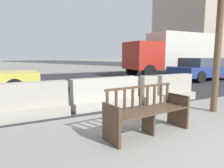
{
  "coord_description": "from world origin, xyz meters",
  "views": [
    {
      "loc": [
        -2.56,
        -1.76,
        1.45
      ],
      "look_at": [
        -0.33,
        2.63,
        0.75
      ],
      "focal_mm": 32.0,
      "sensor_mm": 36.0,
      "label": 1
    }
  ],
  "objects_px": {
    "jersey_barrier_right": "(166,90)",
    "car_sedan_mid": "(202,69)",
    "street_bench": "(148,113)",
    "delivery_truck": "(173,52)",
    "jersey_barrier_left": "(24,104)",
    "jersey_barrier_centre": "(106,95)"
  },
  "relations": [
    {
      "from": "jersey_barrier_right",
      "to": "car_sedan_mid",
      "type": "bearing_deg",
      "value": 29.75
    },
    {
      "from": "street_bench",
      "to": "delivery_truck",
      "type": "relative_size",
      "value": 0.25
    },
    {
      "from": "jersey_barrier_left",
      "to": "jersey_barrier_right",
      "type": "height_order",
      "value": "same"
    },
    {
      "from": "jersey_barrier_centre",
      "to": "street_bench",
      "type": "bearing_deg",
      "value": -93.76
    },
    {
      "from": "jersey_barrier_left",
      "to": "car_sedan_mid",
      "type": "relative_size",
      "value": 0.47
    },
    {
      "from": "jersey_barrier_right",
      "to": "car_sedan_mid",
      "type": "relative_size",
      "value": 0.47
    },
    {
      "from": "car_sedan_mid",
      "to": "delivery_truck",
      "type": "distance_m",
      "value": 3.11
    },
    {
      "from": "street_bench",
      "to": "jersey_barrier_centre",
      "type": "bearing_deg",
      "value": 86.24
    },
    {
      "from": "jersey_barrier_left",
      "to": "delivery_truck",
      "type": "height_order",
      "value": "delivery_truck"
    },
    {
      "from": "jersey_barrier_left",
      "to": "delivery_truck",
      "type": "bearing_deg",
      "value": 30.72
    },
    {
      "from": "jersey_barrier_left",
      "to": "street_bench",
      "type": "bearing_deg",
      "value": -45.49
    },
    {
      "from": "jersey_barrier_centre",
      "to": "car_sedan_mid",
      "type": "xyz_separation_m",
      "value": [
        7.87,
        3.17,
        0.33
      ]
    },
    {
      "from": "street_bench",
      "to": "jersey_barrier_left",
      "type": "bearing_deg",
      "value": 134.51
    },
    {
      "from": "jersey_barrier_right",
      "to": "delivery_truck",
      "type": "bearing_deg",
      "value": 45.37
    },
    {
      "from": "delivery_truck",
      "to": "car_sedan_mid",
      "type": "bearing_deg",
      "value": -97.14
    },
    {
      "from": "car_sedan_mid",
      "to": "delivery_truck",
      "type": "bearing_deg",
      "value": 82.86
    },
    {
      "from": "jersey_barrier_centre",
      "to": "jersey_barrier_right",
      "type": "height_order",
      "value": "same"
    },
    {
      "from": "jersey_barrier_right",
      "to": "delivery_truck",
      "type": "relative_size",
      "value": 0.29
    },
    {
      "from": "jersey_barrier_left",
      "to": "jersey_barrier_right",
      "type": "relative_size",
      "value": 1.0
    },
    {
      "from": "jersey_barrier_right",
      "to": "jersey_barrier_centre",
      "type": "bearing_deg",
      "value": 176.47
    },
    {
      "from": "jersey_barrier_centre",
      "to": "jersey_barrier_left",
      "type": "bearing_deg",
      "value": -177.84
    },
    {
      "from": "street_bench",
      "to": "delivery_truck",
      "type": "height_order",
      "value": "delivery_truck"
    }
  ]
}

